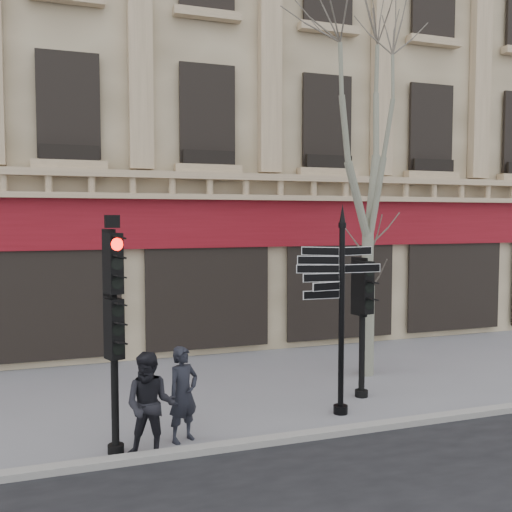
{
  "coord_description": "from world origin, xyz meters",
  "views": [
    {
      "loc": [
        -3.74,
        -10.03,
        3.74
      ],
      "look_at": [
        -0.1,
        0.6,
        2.99
      ],
      "focal_mm": 40.0,
      "sensor_mm": 36.0,
      "label": 1
    }
  ],
  "objects_px": {
    "plane_tree": "(369,129)",
    "pedestrian_b": "(150,405)",
    "fingerpost": "(342,274)",
    "traffic_signal_main": "(113,304)",
    "pedestrian_a": "(183,394)",
    "traffic_signal_secondary": "(363,302)"
  },
  "relations": [
    {
      "from": "plane_tree",
      "to": "pedestrian_b",
      "type": "height_order",
      "value": "plane_tree"
    },
    {
      "from": "fingerpost",
      "to": "traffic_signal_main",
      "type": "relative_size",
      "value": 1.06
    },
    {
      "from": "pedestrian_a",
      "to": "traffic_signal_main",
      "type": "bearing_deg",
      "value": 160.39
    },
    {
      "from": "pedestrian_a",
      "to": "pedestrian_b",
      "type": "xyz_separation_m",
      "value": [
        -0.63,
        -0.51,
        0.03
      ]
    },
    {
      "from": "traffic_signal_main",
      "to": "fingerpost",
      "type": "bearing_deg",
      "value": -14.23
    },
    {
      "from": "pedestrian_a",
      "to": "fingerpost",
      "type": "bearing_deg",
      "value": -20.68
    },
    {
      "from": "pedestrian_b",
      "to": "pedestrian_a",
      "type": "bearing_deg",
      "value": 58.25
    },
    {
      "from": "traffic_signal_main",
      "to": "pedestrian_b",
      "type": "distance_m",
      "value": 1.68
    },
    {
      "from": "traffic_signal_main",
      "to": "pedestrian_b",
      "type": "height_order",
      "value": "traffic_signal_main"
    },
    {
      "from": "plane_tree",
      "to": "pedestrian_b",
      "type": "bearing_deg",
      "value": -150.96
    },
    {
      "from": "fingerpost",
      "to": "pedestrian_b",
      "type": "height_order",
      "value": "fingerpost"
    },
    {
      "from": "plane_tree",
      "to": "pedestrian_a",
      "type": "relative_size",
      "value": 5.16
    },
    {
      "from": "pedestrian_b",
      "to": "traffic_signal_main",
      "type": "bearing_deg",
      "value": 162.48
    },
    {
      "from": "traffic_signal_secondary",
      "to": "pedestrian_b",
      "type": "height_order",
      "value": "traffic_signal_secondary"
    },
    {
      "from": "pedestrian_b",
      "to": "plane_tree",
      "type": "bearing_deg",
      "value": 47.97
    },
    {
      "from": "traffic_signal_main",
      "to": "plane_tree",
      "type": "relative_size",
      "value": 0.46
    },
    {
      "from": "traffic_signal_secondary",
      "to": "pedestrian_a",
      "type": "distance_m",
      "value": 4.34
    },
    {
      "from": "traffic_signal_main",
      "to": "traffic_signal_secondary",
      "type": "distance_m",
      "value": 5.32
    },
    {
      "from": "traffic_signal_main",
      "to": "pedestrian_a",
      "type": "xyz_separation_m",
      "value": [
        1.13,
        0.15,
        -1.59
      ]
    },
    {
      "from": "pedestrian_b",
      "to": "traffic_signal_secondary",
      "type": "bearing_deg",
      "value": 38.51
    },
    {
      "from": "pedestrian_a",
      "to": "pedestrian_b",
      "type": "bearing_deg",
      "value": -167.71
    },
    {
      "from": "traffic_signal_main",
      "to": "plane_tree",
      "type": "bearing_deg",
      "value": 3.34
    }
  ]
}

